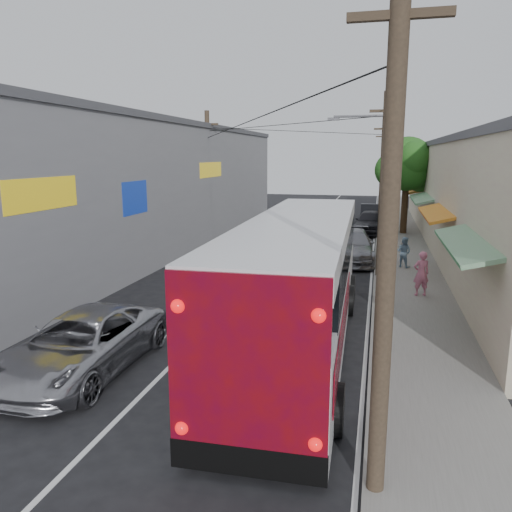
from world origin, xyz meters
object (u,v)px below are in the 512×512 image
(parked_car_mid, at_px, (371,222))
(pedestrian_far, at_px, (404,252))
(jeepney, at_px, (82,344))
(parked_suv, at_px, (351,246))
(coach_bus, at_px, (300,281))
(parked_car_far, at_px, (372,215))
(pedestrian_near, at_px, (421,273))

(parked_car_mid, xyz_separation_m, pedestrian_far, (1.74, -11.03, 0.02))
(jeepney, xyz_separation_m, parked_suv, (5.77, 15.26, 0.05))
(coach_bus, relative_size, jeepney, 2.38)
(pedestrian_far, bearing_deg, parked_car_mid, -49.67)
(parked_suv, bearing_deg, parked_car_far, 82.80)
(parked_car_mid, height_order, pedestrian_near, pedestrian_near)
(parked_suv, bearing_deg, pedestrian_near, -68.94)
(parked_car_mid, height_order, pedestrian_far, parked_car_mid)
(jeepney, bearing_deg, coach_bus, 32.69)
(parked_car_mid, bearing_deg, coach_bus, -88.06)
(parked_suv, xyz_separation_m, parked_car_mid, (0.80, 9.69, 0.03))
(parked_car_far, bearing_deg, parked_car_mid, -91.54)
(pedestrian_near, distance_m, pedestrian_far, 5.00)
(coach_bus, bearing_deg, parked_car_mid, 84.37)
(parked_car_far, relative_size, pedestrian_far, 3.38)
(jeepney, height_order, parked_car_mid, parked_car_mid)
(parked_suv, bearing_deg, coach_bus, -97.72)
(coach_bus, relative_size, parked_car_mid, 2.65)
(parked_suv, xyz_separation_m, pedestrian_far, (2.54, -1.34, 0.05))
(parked_suv, distance_m, parked_car_mid, 9.72)
(parked_car_far, bearing_deg, pedestrian_far, -85.10)
(coach_bus, distance_m, parked_car_far, 26.29)
(coach_bus, height_order, parked_car_mid, coach_bus)
(parked_car_far, relative_size, pedestrian_near, 2.87)
(parked_suv, bearing_deg, pedestrian_far, -31.76)
(coach_bus, bearing_deg, pedestrian_far, 71.38)
(jeepney, xyz_separation_m, pedestrian_near, (8.72, 8.93, 0.23))
(coach_bus, height_order, parked_car_far, coach_bus)
(coach_bus, xyz_separation_m, parked_car_far, (1.60, 26.22, -1.09))
(coach_bus, relative_size, parked_suv, 2.33)
(jeepney, distance_m, parked_car_mid, 25.80)
(parked_suv, xyz_separation_m, pedestrian_near, (2.95, -6.33, 0.18))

